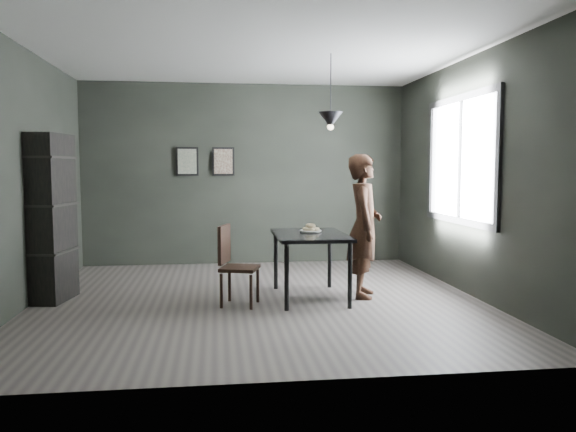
{
  "coord_description": "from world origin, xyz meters",
  "views": [
    {
      "loc": [
        -0.47,
        -6.3,
        1.5
      ],
      "look_at": [
        0.35,
        0.05,
        0.95
      ],
      "focal_mm": 35.0,
      "sensor_mm": 36.0,
      "label": 1
    }
  ],
  "objects": [
    {
      "name": "pendant_lamp",
      "position": [
        0.85,
        0.1,
        2.05
      ],
      "size": [
        0.28,
        0.28,
        0.86
      ],
      "color": "black",
      "rests_on": "ground"
    },
    {
      "name": "white_plate",
      "position": [
        0.63,
        0.14,
        0.76
      ],
      "size": [
        0.23,
        0.23,
        0.01
      ],
      "primitive_type": "cylinder",
      "color": "silver",
      "rests_on": "cafe_table"
    },
    {
      "name": "woman",
      "position": [
        1.23,
        -0.0,
        0.83
      ],
      "size": [
        0.54,
        0.69,
        1.66
      ],
      "primitive_type": "imported",
      "rotation": [
        0.0,
        0.0,
        1.31
      ],
      "color": "black",
      "rests_on": "ground"
    },
    {
      "name": "framed_print_right",
      "position": [
        -0.35,
        2.47,
        1.6
      ],
      "size": [
        0.34,
        0.04,
        0.44
      ],
      "color": "black",
      "rests_on": "ground"
    },
    {
      "name": "ceiling",
      "position": [
        0.0,
        0.0,
        2.8
      ],
      "size": [
        5.0,
        5.0,
        0.02
      ],
      "color": "silver",
      "rests_on": "ground"
    },
    {
      "name": "wood_chair",
      "position": [
        -0.29,
        -0.22,
        0.5
      ],
      "size": [
        0.48,
        0.48,
        0.88
      ],
      "rotation": [
        0.0,
        0.0,
        -0.3
      ],
      "color": "black",
      "rests_on": "ground"
    },
    {
      "name": "cafe_table",
      "position": [
        0.6,
        0.0,
        0.67
      ],
      "size": [
        0.8,
        1.2,
        0.75
      ],
      "color": "black",
      "rests_on": "ground"
    },
    {
      "name": "window_assembly",
      "position": [
        2.47,
        0.2,
        1.6
      ],
      "size": [
        0.04,
        1.96,
        1.56
      ],
      "color": "white",
      "rests_on": "ground"
    },
    {
      "name": "framed_print_left",
      "position": [
        -0.9,
        2.47,
        1.6
      ],
      "size": [
        0.34,
        0.04,
        0.44
      ],
      "color": "black",
      "rests_on": "ground"
    },
    {
      "name": "donut_pile",
      "position": [
        0.63,
        0.14,
        0.79
      ],
      "size": [
        0.2,
        0.2,
        0.09
      ],
      "rotation": [
        0.0,
        0.0,
        0.14
      ],
      "color": "beige",
      "rests_on": "white_plate"
    },
    {
      "name": "back_wall",
      "position": [
        0.0,
        2.5,
        1.4
      ],
      "size": [
        5.0,
        0.1,
        2.8
      ],
      "primitive_type": "cube",
      "color": "black",
      "rests_on": "ground"
    },
    {
      "name": "ground",
      "position": [
        0.0,
        0.0,
        0.0
      ],
      "size": [
        5.0,
        5.0,
        0.0
      ],
      "primitive_type": "plane",
      "color": "#3B3633",
      "rests_on": "ground"
    },
    {
      "name": "shelf_unit",
      "position": [
        -2.32,
        0.26,
        0.94
      ],
      "size": [
        0.46,
        0.68,
        1.88
      ],
      "primitive_type": "cube",
      "rotation": [
        0.0,
        0.0,
        -0.17
      ],
      "color": "black",
      "rests_on": "ground"
    }
  ]
}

